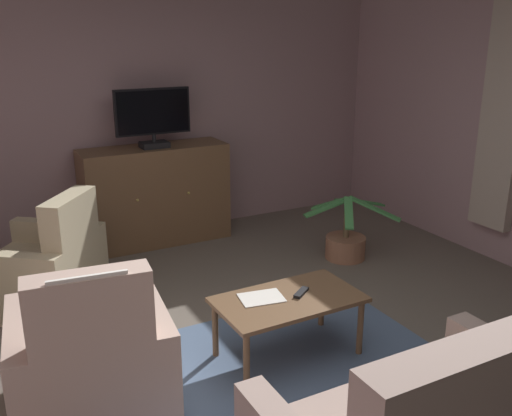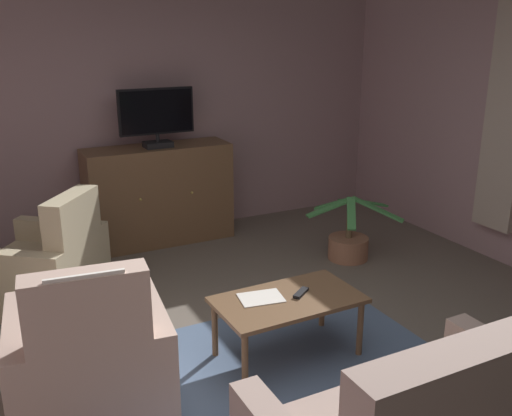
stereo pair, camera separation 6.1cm
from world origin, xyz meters
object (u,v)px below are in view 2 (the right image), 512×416
Objects in this scene: tv_remote at (301,293)px; armchair_in_far_corner at (46,268)px; armchair_facing_sofa at (91,364)px; coffee_table at (288,305)px; potted_plant_on_hearth_side at (349,243)px; folded_newspaper at (261,298)px; television at (157,116)px; tv_cabinet at (159,197)px.

tv_remote is 2.25m from armchair_in_far_corner.
armchair_facing_sofa is (-1.47, -0.01, -0.13)m from tv_remote.
potted_plant_on_hearth_side reaches higher than coffee_table.
armchair_facing_sofa is 0.87× the size of armchair_in_far_corner.
folded_newspaper is 1.20m from armchair_facing_sofa.
armchair_in_far_corner is at bearing 137.28° from folded_newspaper.
potted_plant_on_hearth_side is at bearing 46.04° from folded_newspaper.
potted_plant_on_hearth_side is at bearing -171.79° from tv_remote.
television is 3.07m from armchair_facing_sofa.
folded_newspaper is 2.01m from armchair_in_far_corner.
television is at bearing 97.56° from folded_newspaper.
armchair_in_far_corner is (-1.32, -0.91, -1.07)m from television.
armchair_in_far_corner is 2.88m from potted_plant_on_hearth_side.
tv_cabinet is 1.43× the size of armchair_facing_sofa.
tv_cabinet is at bearing 64.08° from armchair_facing_sofa.
folded_newspaper is at bearing -92.02° from tv_cabinet.
folded_newspaper is 2.04m from potted_plant_on_hearth_side.
potted_plant_on_hearth_side is (2.82, 1.29, -0.17)m from armchair_facing_sofa.
television is at bearing -90.00° from tv_cabinet.
tv_remote is 0.16× the size of armchair_facing_sofa.
tv_remote is (0.19, -2.58, -0.91)m from television.
potted_plant_on_hearth_side is at bearing 41.37° from coffee_table.
coffee_table is 6.03× the size of tv_remote.
tv_cabinet is 9.08× the size of tv_remote.
television is 2.35m from potted_plant_on_hearth_side.
tv_cabinet is at bearing 90.00° from television.
coffee_table is 1.37m from armchair_facing_sofa.
television reaches higher than armchair_facing_sofa.
television is (-0.00, -0.05, 0.88)m from tv_cabinet.
tv_cabinet is 2.94m from armchair_facing_sofa.
tv_remote is 0.14× the size of armchair_in_far_corner.
tv_cabinet reaches higher than tv_remote.
folded_newspaper is (-0.09, -2.50, -0.92)m from television.
armchair_in_far_corner is at bearing -143.72° from tv_cabinet.
tv_cabinet is at bearing 36.28° from armchair_in_far_corner.
television is at bearing 63.62° from armchair_facing_sofa.
armchair_in_far_corner is 1.34× the size of potted_plant_on_hearth_side.
folded_newspaper is at bearing -50.04° from tv_remote.
television is at bearing -120.99° from tv_remote.
television is 2.77m from coffee_table.
armchair_in_far_corner is (-1.23, 1.59, -0.15)m from folded_newspaper.
tv_remote reaches higher than folded_newspaper.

